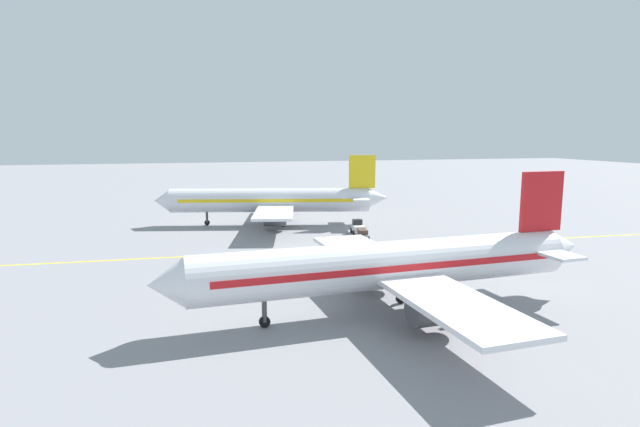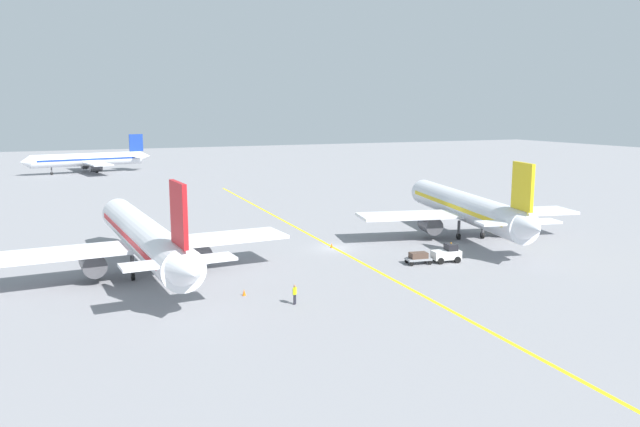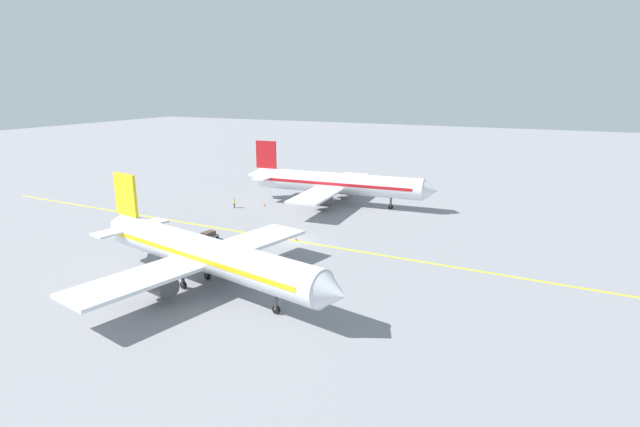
# 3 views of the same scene
# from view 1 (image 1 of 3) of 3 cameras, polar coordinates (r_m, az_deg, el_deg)

# --- Properties ---
(ground_plane) EXTENTS (400.00, 400.00, 0.00)m
(ground_plane) POSITION_cam_1_polar(r_m,az_deg,el_deg) (59.06, -3.08, -4.35)
(ground_plane) COLOR gray
(apron_yellow_centreline) EXTENTS (5.34, 119.91, 0.01)m
(apron_yellow_centreline) POSITION_cam_1_polar(r_m,az_deg,el_deg) (59.06, -3.08, -4.35)
(apron_yellow_centreline) COLOR yellow
(apron_yellow_centreline) RESTS_ON ground
(airplane_at_gate) EXTENTS (28.26, 35.53, 10.60)m
(airplane_at_gate) POSITION_cam_1_polar(r_m,az_deg,el_deg) (38.71, 8.35, -5.90)
(airplane_at_gate) COLOR white
(airplane_at_gate) RESTS_ON ground
(airplane_adjacent_stand) EXTENTS (28.47, 35.28, 10.60)m
(airplane_adjacent_stand) POSITION_cam_1_polar(r_m,az_deg,el_deg) (76.07, -5.40, 1.46)
(airplane_adjacent_stand) COLOR silver
(airplane_adjacent_stand) RESTS_ON ground
(baggage_tug_white) EXTENTS (3.17, 2.09, 2.11)m
(baggage_tug_white) POSITION_cam_1_polar(r_m,az_deg,el_deg) (69.38, 4.35, -1.60)
(baggage_tug_white) COLOR white
(baggage_tug_white) RESTS_ON ground
(baggage_cart_trailing) EXTENTS (2.76, 1.74, 1.24)m
(baggage_cart_trailing) POSITION_cam_1_polar(r_m,az_deg,el_deg) (66.23, 4.90, -2.24)
(baggage_cart_trailing) COLOR gray
(baggage_cart_trailing) RESTS_ON ground
(ground_crew_worker) EXTENTS (0.43, 0.45, 1.68)m
(ground_crew_worker) POSITION_cam_1_polar(r_m,az_deg,el_deg) (54.66, 18.43, -4.91)
(ground_crew_worker) COLOR #23232D
(ground_crew_worker) RESTS_ON ground
(traffic_cone_near_nose) EXTENTS (0.32, 0.32, 0.55)m
(traffic_cone_near_nose) POSITION_cam_1_polar(r_m,az_deg,el_deg) (50.12, 16.43, -6.81)
(traffic_cone_near_nose) COLOR orange
(traffic_cone_near_nose) RESTS_ON ground
(traffic_cone_mid_apron) EXTENTS (0.32, 0.32, 0.55)m
(traffic_cone_mid_apron) POSITION_cam_1_polar(r_m,az_deg,el_deg) (58.74, -3.40, -4.15)
(traffic_cone_mid_apron) COLOR orange
(traffic_cone_mid_apron) RESTS_ON ground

